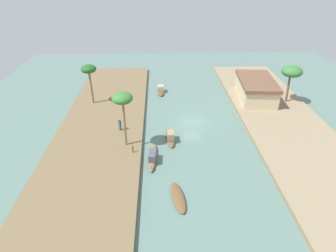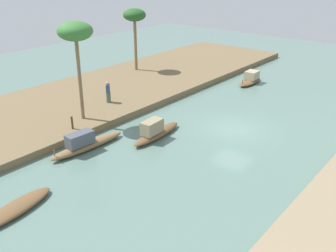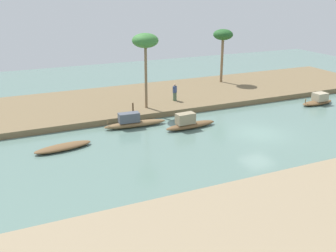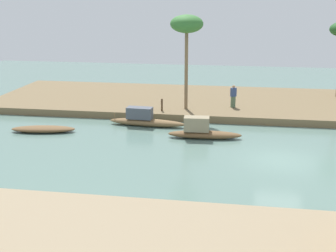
{
  "view_description": "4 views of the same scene",
  "coord_description": "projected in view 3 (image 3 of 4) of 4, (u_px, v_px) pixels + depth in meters",
  "views": [
    {
      "loc": [
        34.55,
        -4.8,
        19.69
      ],
      "look_at": [
        3.11,
        -3.64,
        1.15
      ],
      "focal_mm": 29.85,
      "sensor_mm": 36.0,
      "label": 1
    },
    {
      "loc": [
        21.69,
        11.87,
        10.97
      ],
      "look_at": [
        3.32,
        -3.36,
        0.44
      ],
      "focal_mm": 40.29,
      "sensor_mm": 36.0,
      "label": 2
    },
    {
      "loc": [
        18.77,
        23.88,
        11.12
      ],
      "look_at": [
        6.8,
        -2.76,
        0.73
      ],
      "focal_mm": 41.77,
      "sensor_mm": 36.0,
      "label": 3
    },
    {
      "loc": [
        2.33,
        24.07,
        8.62
      ],
      "look_at": [
        6.84,
        -3.9,
        0.55
      ],
      "focal_mm": 49.03,
      "sensor_mm": 36.0,
      "label": 4
    }
  ],
  "objects": [
    {
      "name": "river_water",
      "position": [
        259.0,
        133.0,
        31.5
      ],
      "size": [
        69.67,
        69.67,
        0.0
      ],
      "primitive_type": "plane",
      "color": "slate",
      "rests_on": "ground"
    },
    {
      "name": "riverbank_left",
      "position": [
        188.0,
        94.0,
        42.24
      ],
      "size": [
        44.49,
        11.28,
        0.52
      ],
      "primitive_type": "cube",
      "color": "brown",
      "rests_on": "ground"
    },
    {
      "name": "sampan_foreground",
      "position": [
        133.0,
        122.0,
        32.81
      ],
      "size": [
        5.4,
        1.23,
        1.28
      ],
      "rotation": [
        0.0,
        0.0,
        -0.06
      ],
      "color": "brown",
      "rests_on": "river_water"
    },
    {
      "name": "sampan_with_tall_canopy",
      "position": [
        318.0,
        100.0,
        39.21
      ],
      "size": [
        3.78,
        1.36,
        1.17
      ],
      "rotation": [
        0.0,
        0.0,
        0.04
      ],
      "color": "brown",
      "rests_on": "river_water"
    },
    {
      "name": "sampan_with_red_awning",
      "position": [
        63.0,
        147.0,
        28.3
      ],
      "size": [
        4.32,
        1.78,
        0.39
      ],
      "rotation": [
        0.0,
        0.0,
        0.15
      ],
      "color": "brown",
      "rests_on": "river_water"
    },
    {
      "name": "sampan_downstream_large",
      "position": [
        189.0,
        123.0,
        32.49
      ],
      "size": [
        4.67,
        1.29,
        1.36
      ],
      "rotation": [
        0.0,
        0.0,
        0.06
      ],
      "color": "brown",
      "rests_on": "river_water"
    },
    {
      "name": "person_on_near_bank",
      "position": [
        175.0,
        93.0,
        38.52
      ],
      "size": [
        0.51,
        0.51,
        1.69
      ],
      "rotation": [
        0.0,
        0.0,
        0.61
      ],
      "color": "#4C664C",
      "rests_on": "riverbank_left"
    },
    {
      "name": "mooring_post",
      "position": [
        133.0,
        108.0,
        34.91
      ],
      "size": [
        0.14,
        0.14,
        0.9
      ],
      "primitive_type": "cylinder",
      "color": "#4C3823",
      "rests_on": "riverbank_left"
    },
    {
      "name": "palm_tree_left_near",
      "position": [
        223.0,
        36.0,
        44.7
      ],
      "size": [
        2.26,
        2.26,
        6.13
      ],
      "color": "#7F6647",
      "rests_on": "riverbank_left"
    },
    {
      "name": "palm_tree_left_far",
      "position": [
        145.0,
        42.0,
        34.46
      ],
      "size": [
        2.35,
        2.35,
        6.83
      ],
      "color": "#7F6647",
      "rests_on": "riverbank_left"
    }
  ]
}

